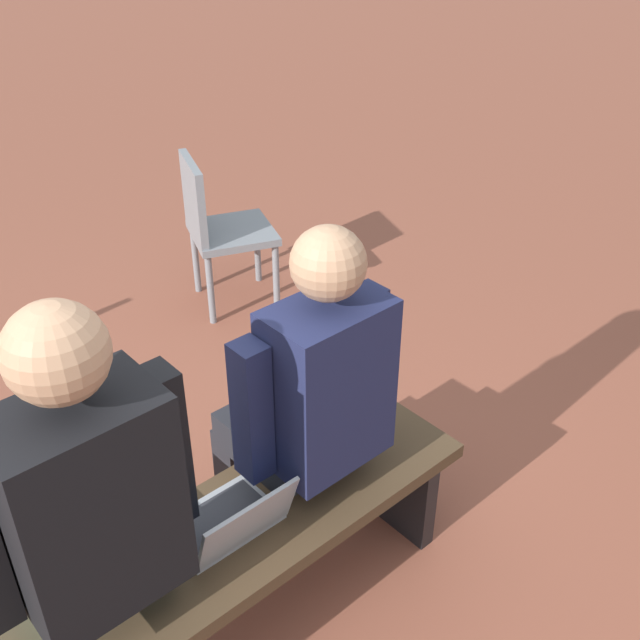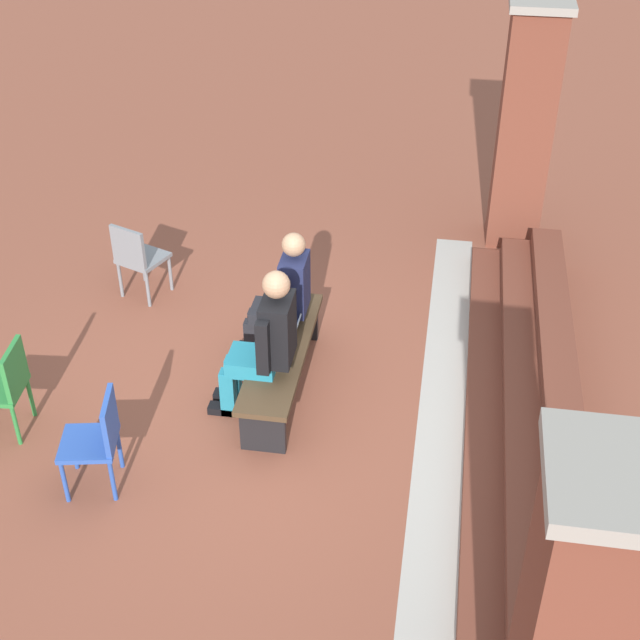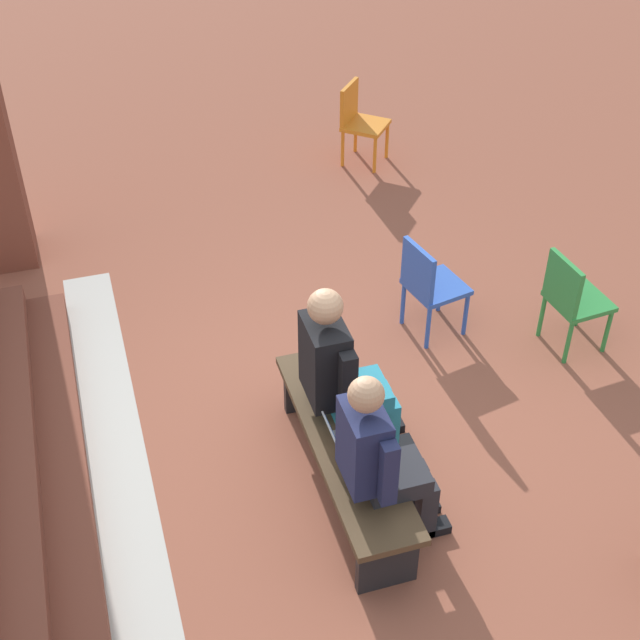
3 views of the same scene
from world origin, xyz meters
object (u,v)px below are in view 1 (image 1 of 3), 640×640
object	(u,v)px
bench	(208,569)
plastic_chair_near_bench_left	(217,224)
person_adult	(78,514)
laptop	(231,522)
person_student	(304,400)

from	to	relation	value
bench	plastic_chair_near_bench_left	bearing A→B (deg)	-126.07
person_adult	laptop	distance (m)	0.47
plastic_chair_near_bench_left	person_student	bearing A→B (deg)	63.74
bench	plastic_chair_near_bench_left	size ratio (longest dim) A/B	2.14
plastic_chair_near_bench_left	person_adult	bearing A→B (deg)	46.61
person_student	person_adult	world-z (taller)	person_adult
person_adult	laptop	xyz separation A→B (m)	(-0.39, 0.08, -0.24)
person_student	plastic_chair_near_bench_left	xyz separation A→B (m)	(-0.82, -1.66, -0.23)
laptop	plastic_chair_near_bench_left	bearing A→B (deg)	-123.96
person_student	person_adult	size ratio (longest dim) A/B	0.95
person_adult	laptop	world-z (taller)	person_adult
bench	person_student	size ratio (longest dim) A/B	1.35
person_adult	person_student	bearing A→B (deg)	179.69
plastic_chair_near_bench_left	laptop	bearing A→B (deg)	56.04
person_student	person_adult	xyz separation A→B (m)	(0.74, -0.00, 0.03)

